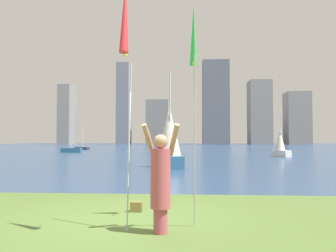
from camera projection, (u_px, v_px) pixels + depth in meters
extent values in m
cube|color=navy|center=(182.00, 147.00, 67.91)|extent=(120.00, 116.87, 0.12)
cube|color=#263316|center=(143.00, 195.00, 9.64)|extent=(120.00, 0.70, 0.02)
cylinder|color=#B24C59|center=(160.00, 221.00, 5.64)|extent=(0.24, 0.24, 0.43)
cylinder|color=#B24C59|center=(160.00, 178.00, 5.67)|extent=(0.35, 0.35, 1.02)
sphere|color=tan|center=(161.00, 142.00, 5.69)|extent=(0.25, 0.25, 0.25)
cylinder|color=tan|center=(149.00, 140.00, 5.85)|extent=(0.25, 0.40, 0.59)
cylinder|color=tan|center=(174.00, 140.00, 5.82)|extent=(0.25, 0.40, 0.59)
cylinder|color=#B2B2B7|center=(129.00, 144.00, 5.96)|extent=(0.02, 0.39, 3.04)
cone|color=red|center=(125.00, 11.00, 5.59)|extent=(0.16, 0.34, 1.47)
sphere|color=yellow|center=(126.00, 55.00, 5.65)|extent=(0.06, 0.06, 0.06)
cylinder|color=#B2B2B7|center=(194.00, 143.00, 5.89)|extent=(0.02, 0.57, 3.06)
cone|color=green|center=(194.00, 36.00, 6.62)|extent=(0.16, 0.36, 1.19)
sphere|color=yellow|center=(194.00, 64.00, 6.49)|extent=(0.06, 0.06, 0.06)
cube|color=olive|center=(136.00, 207.00, 7.30)|extent=(0.25, 0.16, 0.22)
cube|color=#333D51|center=(82.00, 148.00, 50.57)|extent=(2.79, 2.05, 0.37)
cylinder|color=silver|center=(82.00, 136.00, 50.65)|extent=(0.09, 0.09, 3.56)
cube|color=#2D6084|center=(170.00, 161.00, 18.66)|extent=(1.69, 2.90, 0.68)
cylinder|color=silver|center=(170.00, 114.00, 18.77)|extent=(0.08, 0.08, 4.76)
cone|color=silver|center=(169.00, 130.00, 18.93)|extent=(1.71, 1.71, 2.88)
cube|color=white|center=(281.00, 153.00, 30.15)|extent=(1.53, 1.97, 0.58)
cylinder|color=silver|center=(281.00, 132.00, 30.23)|extent=(0.06, 0.06, 3.46)
cone|color=silver|center=(280.00, 139.00, 30.33)|extent=(1.25, 1.25, 2.02)
cube|color=#2D6084|center=(71.00, 150.00, 39.58)|extent=(2.53, 0.94, 0.53)
cylinder|color=silver|center=(72.00, 126.00, 39.69)|extent=(0.07, 0.07, 5.21)
cube|color=gray|center=(67.00, 115.00, 102.40)|extent=(3.81, 6.23, 18.37)
cube|color=gray|center=(124.00, 104.00, 103.57)|extent=(3.94, 5.84, 25.40)
cube|color=gray|center=(158.00, 122.00, 103.73)|extent=(7.02, 5.52, 13.88)
cube|color=slate|center=(216.00, 103.00, 97.61)|extent=(7.76, 5.95, 24.79)
cube|color=gray|center=(260.00, 113.00, 99.95)|extent=(6.51, 6.61, 19.36)
cube|color=gray|center=(297.00, 118.00, 99.10)|extent=(6.84, 6.34, 15.75)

